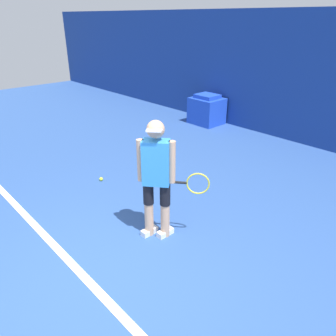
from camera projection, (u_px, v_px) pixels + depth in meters
name	position (u px, v px, depth m)	size (l,w,h in m)	color
ground_plane	(100.00, 287.00, 3.63)	(24.00, 24.00, 0.00)	#2D5193
court_baseline	(96.00, 289.00, 3.59)	(21.60, 0.10, 0.01)	white
tennis_player	(157.00, 176.00, 4.13)	(0.73, 0.63, 1.62)	tan
tennis_ball	(101.00, 179.00, 5.96)	(0.07, 0.07, 0.07)	#D1E533
covered_chair	(207.00, 110.00, 9.03)	(0.82, 0.73, 0.81)	blue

